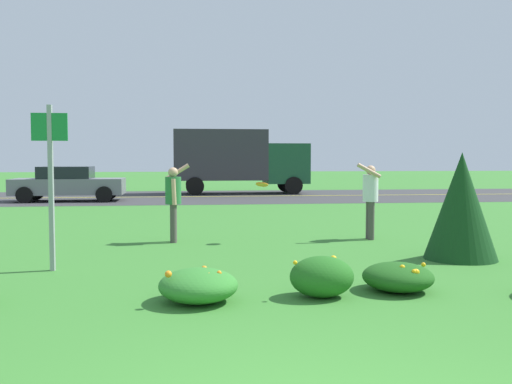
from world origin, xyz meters
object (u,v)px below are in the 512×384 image
object	(u,v)px
box_truck_dark_green	(238,158)
frisbee_orange	(262,184)
car_gray_center_left	(68,184)
person_thrower_green_shirt	(173,197)
person_catcher_white_shirt	(370,195)
sign_post_near_path	(51,171)

from	to	relation	value
box_truck_dark_green	frisbee_orange	bearing A→B (deg)	-93.52
car_gray_center_left	box_truck_dark_green	world-z (taller)	box_truck_dark_green
frisbee_orange	car_gray_center_left	world-z (taller)	car_gray_center_left
person_thrower_green_shirt	box_truck_dark_green	distance (m)	16.90
frisbee_orange	car_gray_center_left	size ratio (longest dim) A/B	0.06
person_catcher_white_shirt	box_truck_dark_green	distance (m)	16.78
car_gray_center_left	person_thrower_green_shirt	bearing A→B (deg)	-69.66
sign_post_near_path	box_truck_dark_green	world-z (taller)	box_truck_dark_green
frisbee_orange	person_catcher_white_shirt	bearing A→B (deg)	3.62
person_thrower_green_shirt	frisbee_orange	world-z (taller)	person_thrower_green_shirt
person_thrower_green_shirt	frisbee_orange	xyz separation A→B (m)	(1.88, -0.24, 0.28)
frisbee_orange	car_gray_center_left	bearing A→B (deg)	117.17
sign_post_near_path	person_catcher_white_shirt	distance (m)	6.87
person_thrower_green_shirt	person_catcher_white_shirt	xyz separation A→B (m)	(4.33, -0.08, 0.02)
frisbee_orange	sign_post_near_path	bearing A→B (deg)	-144.42
sign_post_near_path	car_gray_center_left	xyz separation A→B (m)	(-2.70, 15.30, -0.87)
sign_post_near_path	person_catcher_white_shirt	size ratio (longest dim) A/B	1.56
person_thrower_green_shirt	box_truck_dark_green	bearing A→B (deg)	80.04
person_catcher_white_shirt	box_truck_dark_green	world-z (taller)	box_truck_dark_green
person_thrower_green_shirt	car_gray_center_left	xyz separation A→B (m)	(-4.59, 12.37, -0.23)
person_thrower_green_shirt	car_gray_center_left	distance (m)	13.20
sign_post_near_path	frisbee_orange	world-z (taller)	sign_post_near_path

